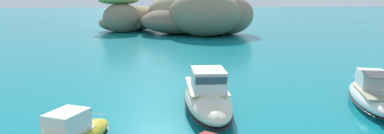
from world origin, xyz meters
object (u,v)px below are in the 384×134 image
Objects in this scene: islet_small at (129,18)px; motorboat_white at (372,95)px; islet_large at (200,14)px; motorboat_cream at (207,97)px.

islet_small is 60.08m from motorboat_white.
islet_large is 50.43m from motorboat_white.
islet_large is at bearing 85.68° from motorboat_cream.
islet_large is at bearing 99.15° from motorboat_white.
islet_small reaches higher than motorboat_cream.
motorboat_cream reaches higher than motorboat_white.
motorboat_white is at bearing -67.84° from islet_small.
islet_small is at bearing 112.16° from motorboat_white.
islet_small is 56.86m from motorboat_cream.
motorboat_cream is (-11.78, -0.17, 0.15)m from motorboat_white.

